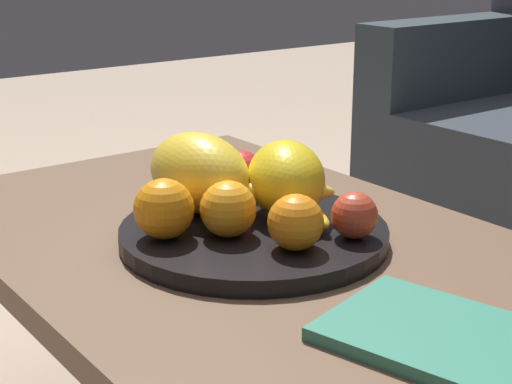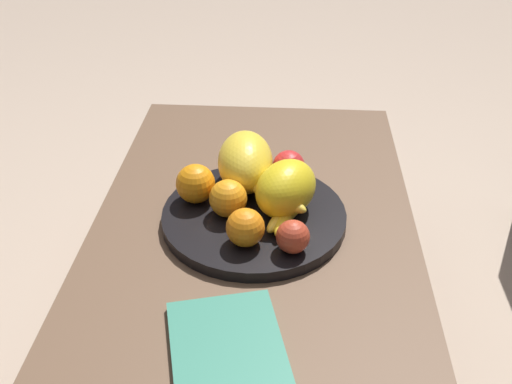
{
  "view_description": "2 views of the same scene",
  "coord_description": "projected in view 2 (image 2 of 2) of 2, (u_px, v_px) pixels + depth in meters",
  "views": [
    {
      "loc": [
        0.84,
        -0.64,
        0.84
      ],
      "look_at": [
        -0.03,
        0.0,
        0.49
      ],
      "focal_mm": 56.04,
      "sensor_mm": 36.0,
      "label": 1
    },
    {
      "loc": [
        0.97,
        0.07,
        1.16
      ],
      "look_at": [
        -0.03,
        0.0,
        0.49
      ],
      "focal_mm": 41.48,
      "sensor_mm": 36.0,
      "label": 2
    }
  ],
  "objects": [
    {
      "name": "apple_front",
      "position": [
        289.0,
        166.0,
        1.32
      ],
      "size": [
        0.07,
        0.07,
        0.07
      ],
      "primitive_type": "sphere",
      "color": "red",
      "rests_on": "fruit_bowl"
    },
    {
      "name": "coffee_table",
      "position": [
        253.0,
        245.0,
        1.25
      ],
      "size": [
        1.16,
        0.68,
        0.42
      ],
      "color": "brown",
      "rests_on": "ground_plane"
    },
    {
      "name": "orange_left",
      "position": [
        245.0,
        227.0,
        1.13
      ],
      "size": [
        0.08,
        0.08,
        0.08
      ],
      "primitive_type": "sphere",
      "color": "orange",
      "rests_on": "fruit_bowl"
    },
    {
      "name": "magazine",
      "position": [
        228.0,
        354.0,
        0.94
      ],
      "size": [
        0.29,
        0.24,
        0.02
      ],
      "primitive_type": "cube",
      "rotation": [
        0.0,
        0.0,
        0.26
      ],
      "color": "#36826A",
      "rests_on": "coffee_table"
    },
    {
      "name": "melon_smaller_beside",
      "position": [
        245.0,
        162.0,
        1.29
      ],
      "size": [
        0.19,
        0.13,
        0.12
      ],
      "primitive_type": "ellipsoid",
      "rotation": [
        0.0,
        0.0,
        0.08
      ],
      "color": "yellow",
      "rests_on": "fruit_bowl"
    },
    {
      "name": "orange_right",
      "position": [
        228.0,
        198.0,
        1.21
      ],
      "size": [
        0.08,
        0.08,
        0.08
      ],
      "primitive_type": "sphere",
      "color": "orange",
      "rests_on": "fruit_bowl"
    },
    {
      "name": "melon_large_front",
      "position": [
        286.0,
        188.0,
        1.21
      ],
      "size": [
        0.19,
        0.17,
        0.11
      ],
      "primitive_type": "ellipsoid",
      "rotation": [
        0.0,
        0.0,
        -0.49
      ],
      "color": "yellow",
      "rests_on": "fruit_bowl"
    },
    {
      "name": "apple_right",
      "position": [
        293.0,
        237.0,
        1.11
      ],
      "size": [
        0.07,
        0.07,
        0.07
      ],
      "primitive_type": "sphere",
      "color": "#BD3F27",
      "rests_on": "fruit_bowl"
    },
    {
      "name": "banana_bunch",
      "position": [
        283.0,
        208.0,
        1.2
      ],
      "size": [
        0.15,
        0.14,
        0.06
      ],
      "color": "yellow",
      "rests_on": "fruit_bowl"
    },
    {
      "name": "ground_plane",
      "position": [
        254.0,
        364.0,
        1.46
      ],
      "size": [
        8.0,
        8.0,
        0.0
      ],
      "primitive_type": "plane",
      "color": "tan"
    },
    {
      "name": "orange_front",
      "position": [
        196.0,
        184.0,
        1.25
      ],
      "size": [
        0.08,
        0.08,
        0.08
      ],
      "primitive_type": "sphere",
      "color": "orange",
      "rests_on": "fruit_bowl"
    },
    {
      "name": "fruit_bowl",
      "position": [
        256.0,
        217.0,
        1.24
      ],
      "size": [
        0.39,
        0.39,
        0.03
      ],
      "primitive_type": "cylinder",
      "color": "black",
      "rests_on": "coffee_table"
    }
  ]
}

